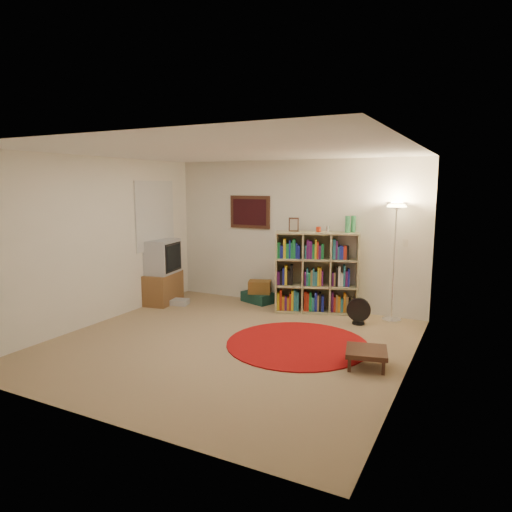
{
  "coord_description": "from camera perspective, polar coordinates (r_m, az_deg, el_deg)",
  "views": [
    {
      "loc": [
        2.94,
        -5.0,
        2.09
      ],
      "look_at": [
        0.1,
        0.6,
        1.1
      ],
      "focal_mm": 32.0,
      "sensor_mm": 36.0,
      "label": 1
    }
  ],
  "objects": [
    {
      "name": "floor_lamp",
      "position": [
        7.16,
        17.1,
        3.97
      ],
      "size": [
        0.43,
        0.43,
        1.83
      ],
      "rotation": [
        0.0,
        0.0,
        0.28
      ],
      "color": "white",
      "rests_on": "ground"
    },
    {
      "name": "side_table",
      "position": [
        5.51,
        13.65,
        -11.61
      ],
      "size": [
        0.56,
        0.56,
        0.21
      ],
      "rotation": [
        0.0,
        0.0,
        0.24
      ],
      "color": "#361C13",
      "rests_on": "ground"
    },
    {
      "name": "room",
      "position": [
        5.93,
        -3.74,
        0.9
      ],
      "size": [
        4.54,
        4.54,
        2.54
      ],
      "color": "#977B58",
      "rests_on": "ground"
    },
    {
      "name": "red_rug",
      "position": [
        6.14,
        5.18,
        -10.87
      ],
      "size": [
        1.87,
        1.87,
        0.02
      ],
      "color": "maroon",
      "rests_on": "ground"
    },
    {
      "name": "tv_stand",
      "position": [
        8.26,
        -11.9,
        -2.04
      ],
      "size": [
        0.66,
        0.85,
        1.13
      ],
      "rotation": [
        0.0,
        0.0,
        0.17
      ],
      "color": "brown",
      "rests_on": "ground"
    },
    {
      "name": "floor_fan",
      "position": [
        7.07,
        12.71,
        -6.74
      ],
      "size": [
        0.36,
        0.22,
        0.41
      ],
      "rotation": [
        0.0,
        0.0,
        0.22
      ],
      "color": "black",
      "rests_on": "ground"
    },
    {
      "name": "paper_towel",
      "position": [
        7.9,
        3.36,
        -5.42
      ],
      "size": [
        0.14,
        0.14,
        0.26
      ],
      "rotation": [
        0.0,
        0.0,
        0.07
      ],
      "color": "silver",
      "rests_on": "ground"
    },
    {
      "name": "dvd_box",
      "position": [
        8.14,
        -9.51,
        -5.69
      ],
      "size": [
        0.34,
        0.3,
        0.1
      ],
      "rotation": [
        0.0,
        0.0,
        0.25
      ],
      "color": "#B9B9BE",
      "rests_on": "ground"
    },
    {
      "name": "wicker_basket",
      "position": [
        8.09,
        0.46,
        -3.89
      ],
      "size": [
        0.46,
        0.4,
        0.22
      ],
      "rotation": [
        0.0,
        0.0,
        0.36
      ],
      "color": "brown",
      "rests_on": "suitcase"
    },
    {
      "name": "bookshelf",
      "position": [
        7.53,
        7.4,
        -2.2
      ],
      "size": [
        1.38,
        0.81,
        1.59
      ],
      "rotation": [
        0.0,
        0.0,
        0.35
      ],
      "color": "#9A9167",
      "rests_on": "ground"
    },
    {
      "name": "suitcase",
      "position": [
        8.2,
        0.29,
        -5.17
      ],
      "size": [
        0.65,
        0.53,
        0.18
      ],
      "rotation": [
        0.0,
        0.0,
        -0.35
      ],
      "color": "#12332B",
      "rests_on": "ground"
    }
  ]
}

